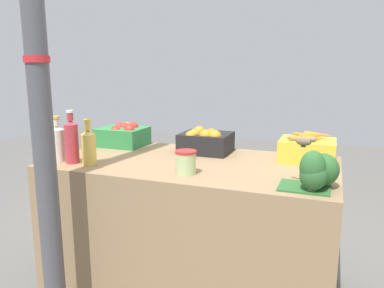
{
  "coord_description": "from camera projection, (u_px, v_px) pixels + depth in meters",
  "views": [
    {
      "loc": [
        0.74,
        -1.93,
        1.31
      ],
      "look_at": [
        0.0,
        0.0,
        0.89
      ],
      "focal_mm": 35.0,
      "sensor_mm": 36.0,
      "label": 1
    }
  ],
  "objects": [
    {
      "name": "ground_plane",
      "position": [
        192.0,
        287.0,
        2.29
      ],
      "size": [
        10.0,
        10.0,
        0.0
      ],
      "primitive_type": "plane",
      "color": "#605E59"
    },
    {
      "name": "market_table",
      "position": [
        192.0,
        226.0,
        2.21
      ],
      "size": [
        1.59,
        0.84,
        0.79
      ],
      "primitive_type": "cube",
      "color": "#937551",
      "rests_on": "ground_plane"
    },
    {
      "name": "support_pole",
      "position": [
        38.0,
        70.0,
        1.64
      ],
      "size": [
        0.11,
        0.11,
        2.6
      ],
      "color": "#4C4C51",
      "rests_on": "ground_plane"
    },
    {
      "name": "apple_crate",
      "position": [
        123.0,
        135.0,
        2.56
      ],
      "size": [
        0.3,
        0.26,
        0.16
      ],
      "color": "#2D8442",
      "rests_on": "market_table"
    },
    {
      "name": "orange_crate",
      "position": [
        205.0,
        141.0,
        2.34
      ],
      "size": [
        0.3,
        0.26,
        0.16
      ],
      "color": "black",
      "rests_on": "market_table"
    },
    {
      "name": "carrot_crate",
      "position": [
        308.0,
        149.0,
        2.13
      ],
      "size": [
        0.3,
        0.26,
        0.16
      ],
      "color": "gold",
      "rests_on": "market_table"
    },
    {
      "name": "broccoli_pile",
      "position": [
        317.0,
        172.0,
        1.61
      ],
      "size": [
        0.25,
        0.21,
        0.18
      ],
      "color": "#2D602D",
      "rests_on": "market_table"
    },
    {
      "name": "juice_bottle_cloudy",
      "position": [
        58.0,
        143.0,
        2.1
      ],
      "size": [
        0.08,
        0.08,
        0.26
      ],
      "color": "beige",
      "rests_on": "market_table"
    },
    {
      "name": "juice_bottle_ruby",
      "position": [
        72.0,
        141.0,
        2.07
      ],
      "size": [
        0.07,
        0.07,
        0.3
      ],
      "color": "#B2333D",
      "rests_on": "market_table"
    },
    {
      "name": "juice_bottle_golden",
      "position": [
        89.0,
        146.0,
        2.03
      ],
      "size": [
        0.08,
        0.08,
        0.25
      ],
      "color": "gold",
      "rests_on": "market_table"
    },
    {
      "name": "pickle_jar",
      "position": [
        186.0,
        162.0,
        1.86
      ],
      "size": [
        0.11,
        0.11,
        0.12
      ],
      "color": "#B2C684",
      "rests_on": "market_table"
    },
    {
      "name": "sparrow_bird",
      "position": [
        305.0,
        141.0,
        1.63
      ],
      "size": [
        0.13,
        0.06,
        0.05
      ],
      "rotation": [
        0.0,
        0.0,
        -0.29
      ],
      "color": "#4C3D2D",
      "rests_on": "broccoli_pile"
    }
  ]
}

